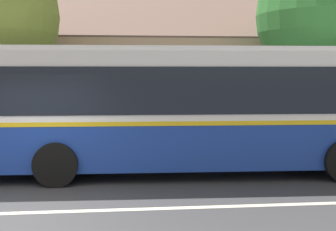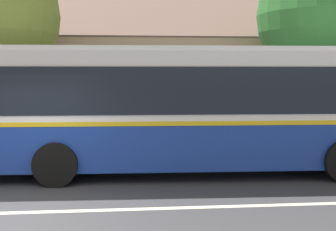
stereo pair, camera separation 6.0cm
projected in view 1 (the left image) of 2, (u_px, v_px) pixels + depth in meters
ground_plane at (14, 213)px, 7.62m from camera, size 300.00×300.00×0.00m
sidewalk_far at (63, 149)px, 13.56m from camera, size 60.00×3.00×0.15m
lane_divider_stripe at (14, 213)px, 7.62m from camera, size 60.00×0.16×0.01m
community_building at (44, 82)px, 20.75m from camera, size 25.05×10.14×7.34m
transit_bus at (190, 106)px, 10.67m from camera, size 11.50×3.03×3.14m
street_tree_primary at (324, 19)px, 14.88m from camera, size 4.63×4.63×6.85m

